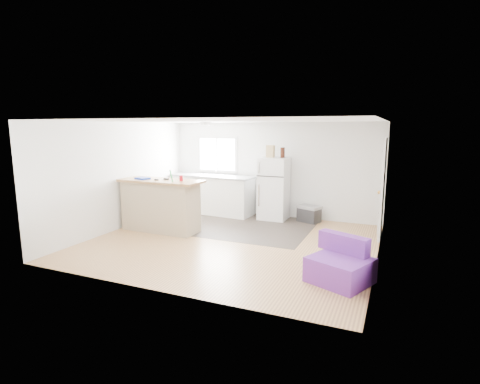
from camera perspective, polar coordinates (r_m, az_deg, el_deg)
name	(u,v)px	position (r m, az deg, el deg)	size (l,w,h in m)	color
room	(232,183)	(7.34, -1.29, 1.37)	(5.51, 5.01, 2.41)	#97653F
vinyl_zone	(226,224)	(8.99, -2.18, -4.83)	(4.05, 2.50, 0.00)	#352E28
window	(217,154)	(10.20, -3.46, 5.74)	(1.18, 0.06, 0.98)	white
interior_door	(383,189)	(8.26, 20.92, 0.40)	(0.11, 0.92, 2.10)	white
ceiling_fixture	(206,124)	(8.87, -5.24, 10.34)	(0.30, 0.30, 0.07)	white
kitchen_cabinets	(213,194)	(10.02, -4.21, -0.28)	(2.34, 0.89, 1.32)	white
peninsula	(161,205)	(8.46, -12.00, -1.96)	(1.88, 0.75, 1.15)	#C0AB8A
refrigerator	(274,188)	(9.34, 5.18, 0.54)	(0.68, 0.66, 1.55)	white
cooler	(309,214)	(9.26, 10.48, -3.26)	(0.62, 0.52, 0.40)	#29292C
purple_seat	(340,266)	(5.89, 15.06, -10.78)	(1.04, 1.04, 0.66)	purple
cleaner_jug	(182,230)	(8.03, -8.80, -5.68)	(0.17, 0.13, 0.34)	silver
mop	(171,224)	(8.22, -10.50, -4.76)	(0.27, 0.39, 1.42)	green
red_cup	(181,178)	(8.09, -8.95, 2.11)	(0.08, 0.08, 0.12)	red
blue_tray	(143,178)	(8.54, -14.63, 2.04)	(0.30, 0.22, 0.04)	#1334B4
tool_a	(166,179)	(8.34, -11.18, 1.97)	(0.14, 0.05, 0.03)	black
tool_b	(156,180)	(8.28, -12.62, 1.84)	(0.10, 0.04, 0.03)	black
cardboard_box	(270,151)	(9.18, 4.66, 6.20)	(0.20, 0.10, 0.30)	tan
bottle_left	(282,153)	(9.10, 6.40, 5.98)	(0.07, 0.07, 0.25)	#37140A
bottle_right	(283,152)	(9.18, 6.62, 6.01)	(0.07, 0.07, 0.25)	#37140A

